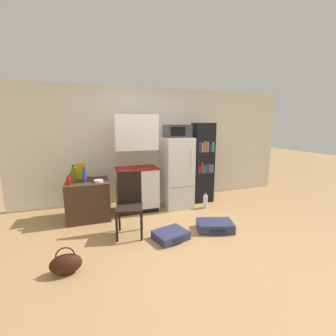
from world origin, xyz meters
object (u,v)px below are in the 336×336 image
bookshelf (202,163)px  suitcase_small_flat (171,235)px  handbag (66,264)px  bowl (98,181)px  kitchen_hutch (136,167)px  microwave (177,131)px  bottle_amber_beer (71,177)px  bottle_olive_oil (73,175)px  suitcase_large_flat (215,226)px  bottle_ketchup_red (69,181)px  bottle_blue_soda (84,176)px  refrigerator (177,173)px  side_table (88,199)px  chair (130,198)px  water_bottle_front (205,201)px  cereal_box (80,171)px

bookshelf → suitcase_small_flat: (-1.26, -1.46, -0.82)m
bookshelf → handbag: bookshelf is taller
bowl → kitchen_hutch: bearing=21.6°
microwave → suitcase_small_flat: size_ratio=0.91×
handbag → bottle_amber_beer: bearing=91.0°
bottle_olive_oil → handbag: size_ratio=0.88×
suitcase_large_flat → bottle_ketchup_red: bearing=172.6°
bottle_blue_soda → bottle_amber_beer: 0.31m
bottle_olive_oil → refrigerator: bearing=3.5°
microwave → bottle_amber_beer: size_ratio=3.36×
kitchen_hutch → bowl: (-0.74, -0.29, -0.15)m
side_table → chair: bearing=-53.5°
bowl → handbag: (-0.44, -1.47, -0.61)m
side_table → water_bottle_front: side_table is taller
bottle_amber_beer → microwave: bearing=-0.8°
suitcase_large_flat → handbag: bearing=-152.3°
side_table → bowl: (0.19, -0.19, 0.38)m
bookshelf → cereal_box: bookshelf is taller
bottle_blue_soda → handbag: bottle_blue_soda is taller
bottle_amber_beer → bottle_ketchup_red: bearing=-93.1°
handbag → suitcase_large_flat: bearing=10.9°
kitchen_hutch → bottle_ketchup_red: kitchen_hutch is taller
handbag → water_bottle_front: water_bottle_front is taller
side_table → refrigerator: refrigerator is taller
kitchen_hutch → microwave: bearing=-3.3°
bottle_ketchup_red → handbag: size_ratio=0.46×
kitchen_hutch → bottle_ketchup_red: 1.27m
refrigerator → cereal_box: refrigerator is taller
bottle_blue_soda → water_bottle_front: bottle_blue_soda is taller
refrigerator → suitcase_large_flat: refrigerator is taller
side_table → kitchen_hutch: 1.08m
microwave → bottle_blue_soda: (-1.83, -0.16, -0.77)m
microwave → bottle_olive_oil: size_ratio=1.65×
suitcase_small_flat → water_bottle_front: bearing=26.2°
kitchen_hutch → bowl: 0.82m
bowl → water_bottle_front: (2.12, -0.06, -0.59)m
microwave → cereal_box: (-1.90, 0.13, -0.74)m
refrigerator → bookshelf: bookshelf is taller
kitchen_hutch → cereal_box: kitchen_hutch is taller
microwave → handbag: size_ratio=1.44×
cereal_box → bottle_amber_beer: bearing=-146.9°
bottle_ketchup_red → cereal_box: cereal_box is taller
refrigerator → microwave: bearing=-108.6°
side_table → cereal_box: 0.55m
bottle_olive_oil → suitcase_small_flat: bottle_olive_oil is taller
microwave → bottle_olive_oil: 2.14m
bottle_ketchup_red → microwave: bearing=7.3°
bookshelf → bottle_blue_soda: 2.51m
refrigerator → bookshelf: size_ratio=0.83×
kitchen_hutch → bottle_blue_soda: size_ratio=7.01×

